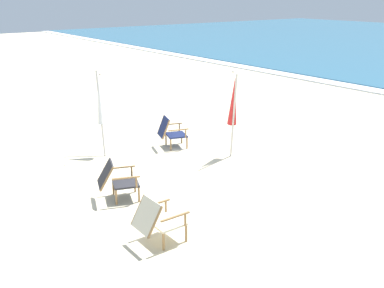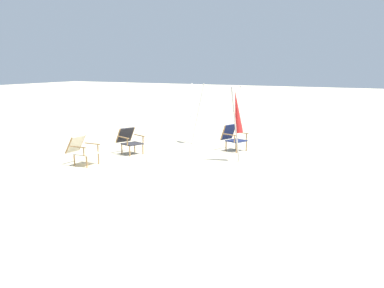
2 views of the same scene
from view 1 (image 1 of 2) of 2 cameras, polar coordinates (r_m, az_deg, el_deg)
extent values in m
plane|color=beige|center=(9.86, -4.31, -4.13)|extent=(80.00, 80.00, 0.00)
cube|color=#28282D|center=(8.80, -8.44, -4.91)|extent=(0.66, 0.63, 0.04)
cube|color=#28282D|center=(8.68, -10.94, -3.79)|extent=(0.57, 0.45, 0.47)
cylinder|color=olive|center=(9.10, -7.25, -5.13)|extent=(0.04, 0.04, 0.32)
cylinder|color=olive|center=(8.68, -6.75, -6.33)|extent=(0.04, 0.04, 0.32)
cylinder|color=olive|center=(9.05, -9.96, -5.40)|extent=(0.04, 0.04, 0.32)
cylinder|color=olive|center=(8.63, -9.60, -6.62)|extent=(0.04, 0.04, 0.32)
cube|color=olive|center=(8.97, -8.89, -2.94)|extent=(0.22, 0.51, 0.02)
cylinder|color=olive|center=(9.03, -7.67, -3.48)|extent=(0.04, 0.04, 0.22)
cube|color=olive|center=(8.45, -8.37, -4.29)|extent=(0.22, 0.51, 0.02)
cylinder|color=olive|center=(8.52, -7.09, -4.84)|extent=(0.04, 0.04, 0.22)
cylinder|color=olive|center=(8.91, -11.10, -3.18)|extent=(0.14, 0.29, 0.47)
cylinder|color=olive|center=(8.44, -10.77, -4.42)|extent=(0.14, 0.29, 0.47)
cube|color=beige|center=(7.31, -3.24, -9.85)|extent=(0.53, 0.49, 0.04)
cube|color=beige|center=(7.03, -5.82, -9.06)|extent=(0.50, 0.30, 0.47)
cylinder|color=olive|center=(7.66, -2.82, -9.78)|extent=(0.04, 0.04, 0.32)
cylinder|color=olive|center=(7.32, -0.75, -11.19)|extent=(0.04, 0.04, 0.32)
cylinder|color=olive|center=(7.46, -5.63, -10.68)|extent=(0.04, 0.04, 0.32)
cylinder|color=olive|center=(7.12, -3.64, -12.20)|extent=(0.04, 0.04, 0.32)
cube|color=olive|center=(7.41, -4.60, -7.55)|extent=(0.04, 0.53, 0.02)
cylinder|color=olive|center=(7.55, -3.36, -7.94)|extent=(0.04, 0.04, 0.22)
cube|color=olive|center=(6.99, -2.13, -9.20)|extent=(0.04, 0.53, 0.02)
cylinder|color=olive|center=(7.14, -0.86, -9.57)|extent=(0.04, 0.04, 0.22)
cylinder|color=olive|center=(7.23, -6.87, -8.28)|extent=(0.04, 0.29, 0.47)
cylinder|color=olive|center=(6.84, -4.71, -9.87)|extent=(0.04, 0.29, 0.47)
cube|color=#19234C|center=(11.62, -2.01, 1.16)|extent=(0.65, 0.62, 0.04)
cube|color=#19234C|center=(11.46, -3.64, 2.15)|extent=(0.54, 0.37, 0.50)
cylinder|color=olive|center=(11.94, -1.32, 0.84)|extent=(0.04, 0.04, 0.32)
cylinder|color=olive|center=(11.51, -0.65, 0.17)|extent=(0.04, 0.04, 0.32)
cylinder|color=olive|center=(11.82, -3.33, 0.64)|extent=(0.04, 0.04, 0.32)
cylinder|color=olive|center=(11.40, -2.72, -0.05)|extent=(0.04, 0.04, 0.32)
cube|color=olive|center=(11.80, -2.50, 2.56)|extent=(0.21, 0.51, 0.02)
cylinder|color=olive|center=(11.89, -1.62, 2.12)|extent=(0.04, 0.04, 0.22)
cube|color=olive|center=(11.29, -1.73, 1.81)|extent=(0.21, 0.51, 0.02)
cylinder|color=olive|center=(11.37, -0.81, 1.37)|extent=(0.04, 0.04, 0.22)
cylinder|color=olive|center=(11.70, -3.96, 2.49)|extent=(0.11, 0.23, 0.50)
cylinder|color=olive|center=(11.22, -3.31, 1.80)|extent=(0.11, 0.23, 0.50)
cylinder|color=#B7B2A8|center=(11.22, -11.51, 3.82)|extent=(0.60, 0.23, 2.03)
cone|color=white|center=(11.03, -11.55, 5.47)|extent=(0.57, 0.37, 1.17)
sphere|color=#B7B2A8|center=(10.72, -11.63, 8.67)|extent=(0.06, 0.06, 0.06)
cylinder|color=#B7B2A8|center=(10.62, 5.30, 3.45)|extent=(0.34, 0.20, 2.08)
cone|color=red|center=(10.58, 5.28, 5.42)|extent=(0.45, 0.37, 1.17)
sphere|color=#B7B2A8|center=(10.55, 5.24, 9.12)|extent=(0.06, 0.06, 0.06)
camera|label=2|loc=(12.18, 70.24, 1.14)|focal=42.00mm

